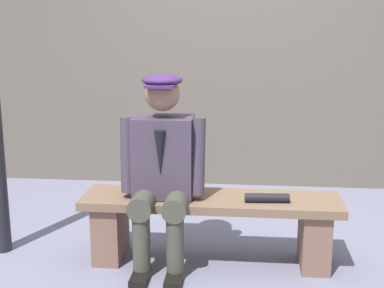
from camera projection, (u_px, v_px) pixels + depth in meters
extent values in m
plane|color=slate|center=(210.00, 261.00, 3.58)|extent=(30.00, 30.00, 0.00)
cube|color=brown|center=(211.00, 201.00, 3.48)|extent=(1.68, 0.41, 0.05)
cube|color=brown|center=(314.00, 237.00, 3.47)|extent=(0.18, 0.35, 0.40)
cube|color=brown|center=(111.00, 229.00, 3.60)|extent=(0.18, 0.35, 0.40)
cube|color=#413545|center=(164.00, 156.00, 3.45)|extent=(0.38, 0.27, 0.52)
cylinder|color=#1E2338|center=(163.00, 121.00, 3.40)|extent=(0.21, 0.21, 0.06)
cone|color=black|center=(160.00, 153.00, 3.30)|extent=(0.07, 0.07, 0.28)
sphere|color=#8C664C|center=(162.00, 93.00, 3.34)|extent=(0.22, 0.22, 0.22)
ellipsoid|color=#3E2355|center=(162.00, 80.00, 3.32)|extent=(0.26, 0.26, 0.08)
cube|color=#3E2355|center=(160.00, 86.00, 3.23)|extent=(0.18, 0.10, 0.02)
cylinder|color=#414034|center=(177.00, 202.00, 3.37)|extent=(0.15, 0.39, 0.15)
cylinder|color=#414034|center=(175.00, 244.00, 3.29)|extent=(0.11, 0.11, 0.46)
cube|color=black|center=(174.00, 279.00, 3.28)|extent=(0.10, 0.24, 0.05)
cylinder|color=#413545|center=(197.00, 156.00, 3.38)|extent=(0.11, 0.16, 0.49)
cylinder|color=#414034|center=(144.00, 201.00, 3.39)|extent=(0.15, 0.39, 0.15)
cylinder|color=#414034|center=(141.00, 243.00, 3.31)|extent=(0.11, 0.11, 0.46)
cube|color=black|center=(140.00, 277.00, 3.30)|extent=(0.10, 0.24, 0.05)
cylinder|color=#413545|center=(128.00, 155.00, 3.43)|extent=(0.11, 0.14, 0.49)
cylinder|color=black|center=(267.00, 198.00, 3.37)|extent=(0.28, 0.08, 0.06)
cube|color=#5F574C|center=(224.00, 54.00, 5.09)|extent=(12.00, 0.24, 2.51)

